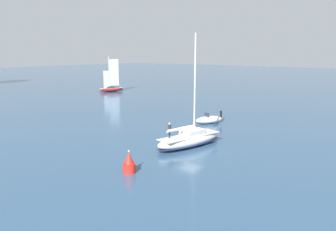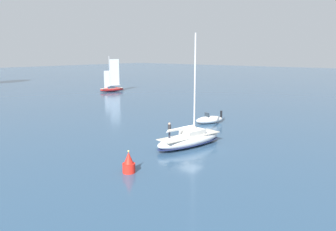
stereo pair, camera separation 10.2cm
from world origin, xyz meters
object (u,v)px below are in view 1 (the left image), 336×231
(motor_tender, at_px, (209,120))
(sailboat_main, at_px, (190,139))
(channel_buoy, at_px, (129,164))
(sailboat_moored_near_marina, at_px, (111,89))

(motor_tender, bearing_deg, sailboat_main, -158.57)
(sailboat_main, distance_m, motor_tender, 12.24)
(sailboat_main, distance_m, channel_buoy, 9.85)
(motor_tender, xyz_separation_m, channel_buoy, (-21.22, -5.04, 0.25))
(channel_buoy, bearing_deg, sailboat_moored_near_marina, 49.62)
(motor_tender, relative_size, channel_buoy, 2.36)
(sailboat_moored_near_marina, relative_size, channel_buoy, 4.60)
(sailboat_main, height_order, motor_tender, sailboat_main)
(motor_tender, distance_m, channel_buoy, 21.81)
(sailboat_moored_near_marina, bearing_deg, motor_tender, -113.18)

